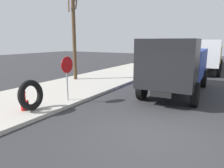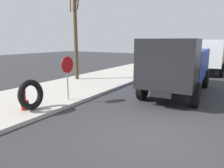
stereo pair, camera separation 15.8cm
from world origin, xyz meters
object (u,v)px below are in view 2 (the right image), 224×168
object	(u,v)px
stop_sign	(67,70)
fire_hydrant	(23,99)
dump_truck_yellow	(208,55)
bare_tree	(76,35)
dump_truck_blue	(178,65)
dump_truck_orange	(210,52)
loose_tire	(31,95)

from	to	relation	value
stop_sign	fire_hydrant	bearing A→B (deg)	165.70
stop_sign	dump_truck_yellow	world-z (taller)	dump_truck_yellow
fire_hydrant	bare_tree	size ratio (longest dim) A/B	0.13
dump_truck_blue	bare_tree	bearing A→B (deg)	90.04
dump_truck_orange	dump_truck_blue	bearing A→B (deg)	-179.18
fire_hydrant	dump_truck_orange	distance (m)	23.55
bare_tree	loose_tire	bearing A→B (deg)	-154.54
dump_truck_orange	stop_sign	bearing A→B (deg)	170.03
dump_truck_yellow	bare_tree	distance (m)	12.25
loose_tire	bare_tree	bearing A→B (deg)	25.46
stop_sign	dump_truck_yellow	xyz separation A→B (m)	(13.91, -4.34, 0.04)
stop_sign	dump_truck_orange	distance (m)	21.42
dump_truck_yellow	bare_tree	bearing A→B (deg)	140.85
bare_tree	stop_sign	bearing A→B (deg)	-143.69
fire_hydrant	dump_truck_yellow	bearing A→B (deg)	-16.94
loose_tire	stop_sign	world-z (taller)	stop_sign
loose_tire	stop_sign	bearing A→B (deg)	-8.86
dump_truck_yellow	bare_tree	world-z (taller)	bare_tree
dump_truck_blue	loose_tire	bearing A→B (deg)	146.36
dump_truck_blue	fire_hydrant	bearing A→B (deg)	145.77
fire_hydrant	bare_tree	distance (m)	7.63
stop_sign	bare_tree	distance (m)	5.87
dump_truck_blue	bare_tree	xyz separation A→B (m)	(-0.01, 7.26, 1.72)
dump_truck_orange	dump_truck_yellow	bearing A→B (deg)	-174.96
stop_sign	dump_truck_blue	size ratio (longest dim) A/B	0.29
loose_tire	dump_truck_blue	distance (m)	7.69
stop_sign	dump_truck_blue	xyz separation A→B (m)	(4.52, -3.94, 0.04)
stop_sign	bare_tree	world-z (taller)	bare_tree
loose_tire	dump_truck_orange	world-z (taller)	dump_truck_orange
stop_sign	dump_truck_orange	bearing A→B (deg)	-9.97
fire_hydrant	stop_sign	distance (m)	2.33
fire_hydrant	dump_truck_orange	bearing A→B (deg)	-10.36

